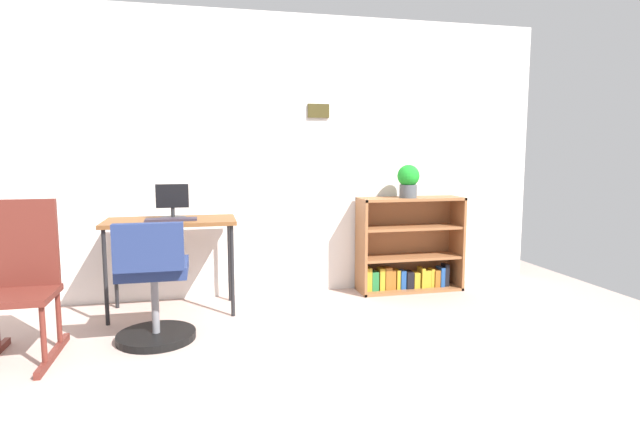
{
  "coord_description": "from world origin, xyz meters",
  "views": [
    {
      "loc": [
        -0.49,
        -2.29,
        1.25
      ],
      "look_at": [
        0.31,
        1.17,
        0.83
      ],
      "focal_mm": 28.16,
      "sensor_mm": 36.0,
      "label": 1
    }
  ],
  "objects_px": {
    "desk": "(171,228)",
    "rocking_chair": "(20,280)",
    "potted_plant_on_shelf": "(408,180)",
    "keyboard": "(171,219)",
    "office_chair": "(154,289)",
    "bookshelf_low": "(407,250)",
    "monitor": "(173,203)"
  },
  "relations": [
    {
      "from": "desk",
      "to": "bookshelf_low",
      "type": "bearing_deg",
      "value": 5.99
    },
    {
      "from": "desk",
      "to": "keyboard",
      "type": "distance_m",
      "value": 0.11
    },
    {
      "from": "desk",
      "to": "rocking_chair",
      "type": "height_order",
      "value": "rocking_chair"
    },
    {
      "from": "keyboard",
      "to": "bookshelf_low",
      "type": "height_order",
      "value": "bookshelf_low"
    },
    {
      "from": "monitor",
      "to": "bookshelf_low",
      "type": "bearing_deg",
      "value": 4.46
    },
    {
      "from": "keyboard",
      "to": "rocking_chair",
      "type": "distance_m",
      "value": 1.1
    },
    {
      "from": "monitor",
      "to": "office_chair",
      "type": "relative_size",
      "value": 0.33
    },
    {
      "from": "keyboard",
      "to": "office_chair",
      "type": "xyz_separation_m",
      "value": [
        -0.09,
        -0.58,
        -0.38
      ]
    },
    {
      "from": "desk",
      "to": "rocking_chair",
      "type": "bearing_deg",
      "value": -140.96
    },
    {
      "from": "keyboard",
      "to": "rocking_chair",
      "type": "bearing_deg",
      "value": -144.29
    },
    {
      "from": "monitor",
      "to": "office_chair",
      "type": "distance_m",
      "value": 0.88
    },
    {
      "from": "keyboard",
      "to": "office_chair",
      "type": "height_order",
      "value": "office_chair"
    },
    {
      "from": "keyboard",
      "to": "office_chair",
      "type": "relative_size",
      "value": 0.46
    },
    {
      "from": "monitor",
      "to": "office_chair",
      "type": "xyz_separation_m",
      "value": [
        -0.09,
        -0.71,
        -0.5
      ]
    },
    {
      "from": "office_chair",
      "to": "bookshelf_low",
      "type": "xyz_separation_m",
      "value": [
        2.15,
        0.87,
        0.01
      ]
    },
    {
      "from": "office_chair",
      "to": "potted_plant_on_shelf",
      "type": "bearing_deg",
      "value": 21.02
    },
    {
      "from": "monitor",
      "to": "keyboard",
      "type": "relative_size",
      "value": 0.71
    },
    {
      "from": "monitor",
      "to": "bookshelf_low",
      "type": "xyz_separation_m",
      "value": [
        2.06,
        0.16,
        -0.49
      ]
    },
    {
      "from": "keyboard",
      "to": "office_chair",
      "type": "bearing_deg",
      "value": -98.74
    },
    {
      "from": "office_chair",
      "to": "bookshelf_low",
      "type": "bearing_deg",
      "value": 22.06
    },
    {
      "from": "monitor",
      "to": "rocking_chair",
      "type": "height_order",
      "value": "monitor"
    },
    {
      "from": "bookshelf_low",
      "to": "rocking_chair",
      "type": "bearing_deg",
      "value": -162.75
    },
    {
      "from": "desk",
      "to": "office_chair",
      "type": "xyz_separation_m",
      "value": [
        -0.08,
        -0.65,
        -0.31
      ]
    },
    {
      "from": "rocking_chair",
      "to": "keyboard",
      "type": "bearing_deg",
      "value": 35.71
    },
    {
      "from": "potted_plant_on_shelf",
      "to": "office_chair",
      "type": "bearing_deg",
      "value": -158.98
    },
    {
      "from": "desk",
      "to": "potted_plant_on_shelf",
      "type": "bearing_deg",
      "value": 4.51
    },
    {
      "from": "desk",
      "to": "bookshelf_low",
      "type": "xyz_separation_m",
      "value": [
        2.07,
        0.22,
        -0.3
      ]
    },
    {
      "from": "bookshelf_low",
      "to": "office_chair",
      "type": "bearing_deg",
      "value": -157.94
    },
    {
      "from": "monitor",
      "to": "bookshelf_low",
      "type": "distance_m",
      "value": 2.12
    },
    {
      "from": "monitor",
      "to": "office_chair",
      "type": "height_order",
      "value": "monitor"
    },
    {
      "from": "desk",
      "to": "potted_plant_on_shelf",
      "type": "relative_size",
      "value": 3.35
    },
    {
      "from": "monitor",
      "to": "office_chair",
      "type": "bearing_deg",
      "value": -97.6
    }
  ]
}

